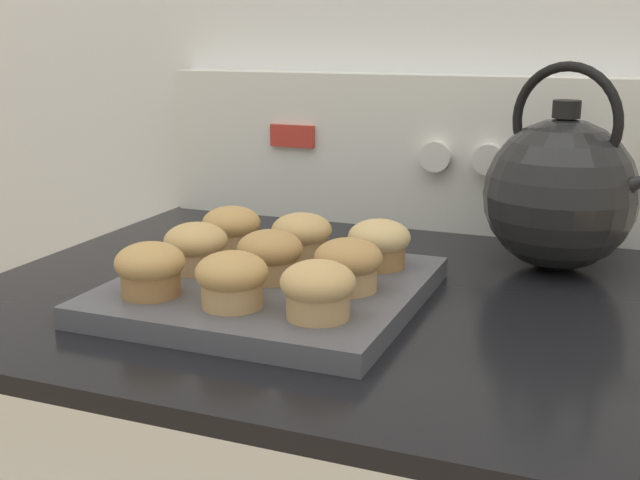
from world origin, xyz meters
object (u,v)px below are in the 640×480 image
(muffin_r1_c2, at_px, (348,264))
(tea_kettle, at_px, (561,192))
(muffin_r2_c1, at_px, (302,236))
(muffin_pan, at_px, (270,290))
(muffin_r0_c2, at_px, (318,289))
(muffin_r2_c0, at_px, (232,228))
(muffin_r0_c0, at_px, (150,269))
(muffin_r1_c1, at_px, (270,255))
(muffin_r0_c1, at_px, (232,279))
(muffin_r2_c2, at_px, (379,243))
(muffin_r1_c0, at_px, (196,247))

(muffin_r1_c2, relative_size, tea_kettle, 0.29)
(muffin_r2_c1, distance_m, tea_kettle, 0.31)
(muffin_pan, relative_size, muffin_r1_c2, 4.45)
(muffin_r0_c2, height_order, muffin_r2_c0, same)
(muffin_pan, distance_m, muffin_r0_c0, 0.13)
(muffin_r2_c0, bearing_deg, muffin_r1_c1, -44.03)
(muffin_r1_c1, xyz_separation_m, muffin_r2_c1, (-0.00, 0.09, 0.00))
(muffin_r0_c2, bearing_deg, muffin_r0_c0, -179.61)
(muffin_r2_c0, bearing_deg, muffin_r0_c0, -88.72)
(muffin_r0_c1, height_order, muffin_r2_c2, same)
(muffin_pan, height_order, muffin_r1_c0, muffin_r1_c0)
(tea_kettle, bearing_deg, muffin_pan, -138.71)
(muffin_r2_c0, height_order, tea_kettle, tea_kettle)
(muffin_r0_c0, xyz_separation_m, tea_kettle, (0.35, 0.32, 0.04))
(muffin_r2_c1, bearing_deg, muffin_r1_c1, -89.48)
(muffin_r0_c2, distance_m, tea_kettle, 0.37)
(muffin_r0_c0, distance_m, tea_kettle, 0.48)
(muffin_r2_c0, height_order, muffin_r2_c2, same)
(muffin_r1_c1, xyz_separation_m, muffin_r2_c0, (-0.09, 0.09, 0.00))
(tea_kettle, bearing_deg, muffin_r1_c0, -146.82)
(muffin_r0_c2, bearing_deg, muffin_r2_c0, 135.73)
(muffin_r0_c1, height_order, muffin_r1_c0, same)
(muffin_r0_c2, height_order, muffin_r1_c0, same)
(muffin_pan, xyz_separation_m, muffin_r2_c2, (0.09, 0.09, 0.04))
(muffin_r0_c0, distance_m, muffin_r2_c2, 0.25)
(muffin_pan, xyz_separation_m, muffin_r0_c0, (-0.09, -0.09, 0.04))
(muffin_r0_c1, relative_size, tea_kettle, 0.29)
(muffin_r0_c1, bearing_deg, tea_kettle, 50.59)
(muffin_r0_c2, distance_m, muffin_r2_c1, 0.19)
(muffin_r0_c2, bearing_deg, muffin_r0_c1, -178.85)
(muffin_r1_c2, bearing_deg, muffin_r1_c1, 178.37)
(muffin_r1_c1, distance_m, muffin_r2_c1, 0.09)
(muffin_r0_c1, relative_size, muffin_r1_c1, 1.00)
(muffin_r0_c0, xyz_separation_m, muffin_r1_c1, (0.09, 0.09, 0.00))
(muffin_r1_c0, distance_m, muffin_r1_c1, 0.09)
(muffin_r2_c2, bearing_deg, muffin_r1_c2, -92.09)
(muffin_r0_c0, distance_m, muffin_r1_c2, 0.19)
(tea_kettle, bearing_deg, muffin_r2_c1, -151.30)
(muffin_pan, bearing_deg, muffin_r2_c0, 135.53)
(muffin_r2_c0, bearing_deg, muffin_r0_c2, -44.27)
(muffin_r2_c2, bearing_deg, muffin_r1_c0, -153.83)
(muffin_r1_c2, relative_size, muffin_r2_c1, 1.00)
(muffin_r0_c0, height_order, muffin_r1_c2, same)
(muffin_r1_c2, bearing_deg, muffin_r0_c0, -153.84)
(muffin_r1_c0, relative_size, muffin_r1_c2, 1.00)
(muffin_r2_c0, xyz_separation_m, muffin_r2_c2, (0.18, -0.00, 0.00))
(muffin_r0_c1, distance_m, muffin_r1_c0, 0.13)
(muffin_r1_c1, height_order, muffin_r2_c0, same)
(tea_kettle, bearing_deg, muffin_r0_c2, -119.08)
(muffin_r0_c2, xyz_separation_m, muffin_r2_c0, (-0.18, 0.17, 0.00))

